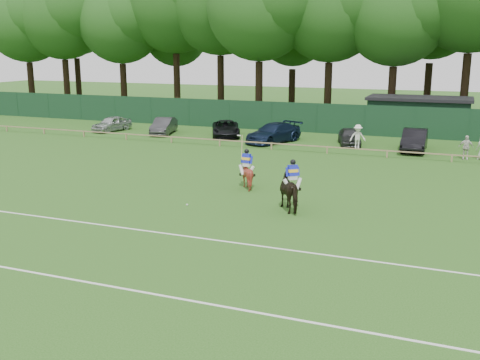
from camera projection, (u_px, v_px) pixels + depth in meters
The scene contains 19 objects.
ground at pixel (201, 229), 22.40m from camera, with size 160.00×160.00×0.00m, color #1E4C14.
horse_dark at pixel (292, 191), 24.83m from camera, with size 0.95×2.09×1.77m, color black.
horse_chestnut at pixel (247, 174), 28.77m from camera, with size 1.17×1.32×1.45m, color maroon.
sedan_silver at pixel (112, 124), 48.37m from camera, with size 1.53×3.80×1.29m, color #B7BABD.
sedan_grey at pixel (164, 126), 46.76m from camera, with size 1.43×4.10×1.35m, color #323235.
suv_black at pixel (226, 129), 45.37m from camera, with size 2.15×4.66×1.30m, color black.
sedan_navy at pixel (273, 133), 42.56m from camera, with size 2.05×5.04×1.46m, color #111D37.
hatch_grey at pixel (349, 136), 41.63m from camera, with size 1.47×3.66×1.25m, color #303032.
estate_black at pixel (414, 140), 39.11m from camera, with size 1.61×4.63×1.52m, color black.
spectator_left at pixel (358, 137), 39.77m from camera, with size 1.13×0.65×1.75m, color silver.
spectator_mid at pixel (466, 147), 36.11m from camera, with size 0.92×0.38×1.58m, color silver.
rider_dark at pixel (293, 174), 24.64m from camera, with size 0.82×0.69×1.41m.
rider_chestnut at pixel (246, 161), 28.61m from camera, with size 0.94×0.62×2.05m.
polo_ball at pixel (187, 205), 25.71m from camera, with size 0.09×0.09×0.09m, color silver.
pitch_lines at pixel (157, 259), 19.23m from camera, with size 60.00×5.10×0.01m.
pitch_rail at pixel (313, 146), 38.59m from camera, with size 62.10×0.10×0.50m.
perimeter_fence at pixel (340, 119), 46.55m from camera, with size 92.08×0.08×2.50m.
utility_shed at pixel (419, 115), 47.07m from camera, with size 8.40×4.40×3.04m.
tree_row at pixel (378, 123), 53.37m from camera, with size 96.00×12.00×21.00m, color #26561C, non-canonical shape.
Camera 1 is at (9.27, -19.28, 7.09)m, focal length 42.00 mm.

